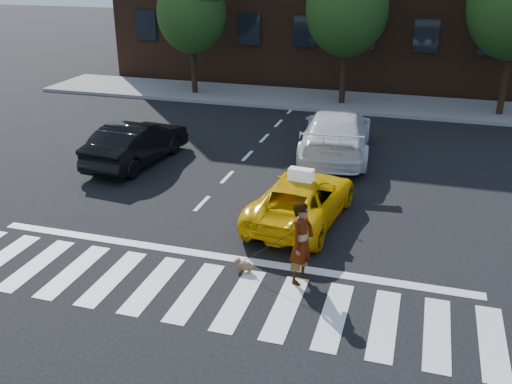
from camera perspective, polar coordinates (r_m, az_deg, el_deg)
ground at (r=12.52m, az=-6.10°, el=-9.92°), size 120.00×120.00×0.00m
crosswalk at (r=12.51m, az=-6.10°, el=-9.90°), size 13.00×2.40×0.01m
stop_line at (r=13.78m, az=-3.55°, el=-6.48°), size 12.00×0.30×0.01m
sidewalk_far at (r=28.27m, az=7.68°, el=9.01°), size 30.00×4.00×0.15m
tree_left at (r=29.00m, az=-6.43°, el=18.17°), size 3.39×3.38×6.50m
taxi at (r=15.39m, az=4.61°, el=-0.70°), size 2.51×4.65×1.24m
black_sedan at (r=19.97m, az=-11.84°, el=4.85°), size 1.99×4.60×1.47m
white_suv at (r=20.51m, az=8.03°, el=5.88°), size 2.90×5.97×1.67m
woman at (r=12.40m, az=4.60°, el=-5.10°), size 0.66×0.81×1.91m
dog at (r=13.08m, az=-1.27°, el=-7.31°), size 0.53×0.27×0.30m
taxi_sign at (r=14.91m, az=4.53°, el=1.75°), size 0.68×0.35×0.32m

